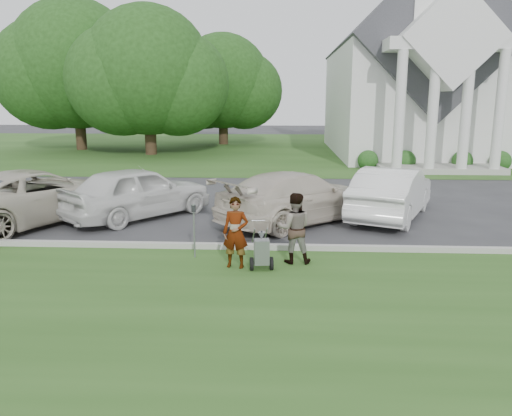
# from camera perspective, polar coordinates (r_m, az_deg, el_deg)

# --- Properties ---
(ground) EXTENTS (120.00, 120.00, 0.00)m
(ground) POSITION_cam_1_polar(r_m,az_deg,el_deg) (12.02, -1.26, -5.55)
(ground) COLOR #333335
(ground) RESTS_ON ground
(grass_strip) EXTENTS (80.00, 7.00, 0.01)m
(grass_strip) POSITION_cam_1_polar(r_m,az_deg,el_deg) (9.22, -2.66, -11.26)
(grass_strip) COLOR #2A4F1B
(grass_strip) RESTS_ON ground
(church_lawn) EXTENTS (80.00, 30.00, 0.01)m
(church_lawn) POSITION_cam_1_polar(r_m,az_deg,el_deg) (38.59, 1.71, 6.88)
(church_lawn) COLOR #2A4F1B
(church_lawn) RESTS_ON ground
(curb) EXTENTS (80.00, 0.18, 0.15)m
(curb) POSITION_cam_1_polar(r_m,az_deg,el_deg) (12.52, -1.08, -4.45)
(curb) COLOR #9E9E93
(curb) RESTS_ON ground
(church) EXTENTS (9.19, 19.00, 24.10)m
(church) POSITION_cam_1_polar(r_m,az_deg,el_deg) (35.53, 16.85, 15.49)
(church) COLOR white
(church) RESTS_ON ground
(tree_left) EXTENTS (10.63, 8.40, 9.71)m
(tree_left) POSITION_cam_1_polar(r_m,az_deg,el_deg) (34.58, -12.28, 14.45)
(tree_left) COLOR #332316
(tree_left) RESTS_ON ground
(tree_far) EXTENTS (11.64, 9.20, 10.73)m
(tree_far) POSITION_cam_1_polar(r_m,az_deg,el_deg) (39.36, -19.89, 14.58)
(tree_far) COLOR #332316
(tree_far) RESTS_ON ground
(tree_back) EXTENTS (9.61, 7.60, 8.89)m
(tree_back) POSITION_cam_1_polar(r_m,az_deg,el_deg) (41.69, -3.84, 13.77)
(tree_back) COLOR #332316
(tree_back) RESTS_ON ground
(striping_cart) EXTENTS (0.54, 1.05, 0.94)m
(striping_cart) POSITION_cam_1_polar(r_m,az_deg,el_deg) (10.96, 0.63, -5.11)
(striping_cart) COLOR black
(striping_cart) RESTS_ON ground
(person_left) EXTENTS (0.63, 0.46, 1.59)m
(person_left) POSITION_cam_1_polar(r_m,az_deg,el_deg) (11.02, -2.34, -2.91)
(person_left) COLOR #999999
(person_left) RESTS_ON ground
(person_right) EXTENTS (0.81, 0.64, 1.62)m
(person_right) POSITION_cam_1_polar(r_m,az_deg,el_deg) (11.36, 4.39, -2.37)
(person_right) COLOR #999999
(person_right) RESTS_ON ground
(parking_meter_near) EXTENTS (0.09, 0.08, 1.30)m
(parking_meter_near) POSITION_cam_1_polar(r_m,az_deg,el_deg) (11.77, -7.10, -1.87)
(parking_meter_near) COLOR gray
(parking_meter_near) RESTS_ON ground
(car_a) EXTENTS (5.00, 6.43, 1.62)m
(car_a) POSITION_cam_1_polar(r_m,az_deg,el_deg) (16.61, -24.01, 1.29)
(car_a) COLOR beige
(car_a) RESTS_ON ground
(car_b) EXTENTS (4.60, 4.99, 1.66)m
(car_b) POSITION_cam_1_polar(r_m,az_deg,el_deg) (16.14, -13.35, 1.80)
(car_b) COLOR silver
(car_b) RESTS_ON ground
(car_c) EXTENTS (5.43, 5.27, 1.56)m
(car_c) POSITION_cam_1_polar(r_m,az_deg,el_deg) (15.15, 4.69, 1.23)
(car_c) COLOR beige
(car_c) RESTS_ON ground
(car_d) EXTENTS (3.54, 5.16, 1.61)m
(car_d) POSITION_cam_1_polar(r_m,az_deg,el_deg) (16.27, 15.24, 1.70)
(car_d) COLOR white
(car_d) RESTS_ON ground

